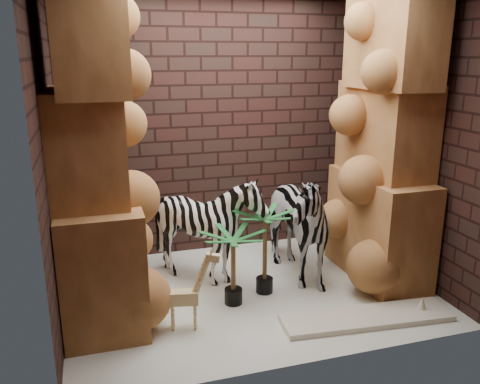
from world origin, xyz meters
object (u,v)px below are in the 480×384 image
object	(u,v)px
giraffe_toy	(183,289)
palm_front	(265,251)
zebra_left	(209,233)
surfboard	(366,317)
zebra_right	(289,213)
palm_back	(233,268)

from	to	relation	value
giraffe_toy	palm_front	bearing A→B (deg)	38.36
zebra_left	giraffe_toy	bearing A→B (deg)	-120.02
surfboard	giraffe_toy	bearing A→B (deg)	173.03
zebra_right	palm_back	xyz separation A→B (m)	(-0.72, -0.41, -0.35)
giraffe_toy	palm_front	xyz separation A→B (m)	(0.90, 0.44, 0.06)
zebra_right	palm_front	size ratio (longest dim) A/B	1.64
palm_back	zebra_right	bearing A→B (deg)	29.74
zebra_left	palm_back	size ratio (longest dim) A/B	1.58
zebra_left	palm_back	bearing A→B (deg)	-82.31
zebra_left	palm_front	size ratio (longest dim) A/B	1.33
giraffe_toy	zebra_left	bearing A→B (deg)	75.32
zebra_right	zebra_left	distance (m)	0.86
palm_front	palm_back	xyz separation A→B (m)	(-0.36, -0.13, -0.07)
palm_back	surfboard	bearing A→B (deg)	-31.40
zebra_right	surfboard	xyz separation A→B (m)	(0.34, -1.06, -0.69)
zebra_right	surfboard	distance (m)	1.31
zebra_right	palm_front	xyz separation A→B (m)	(-0.36, -0.28, -0.28)
giraffe_toy	palm_back	size ratio (longest dim) A/B	1.02
zebra_left	palm_front	distance (m)	0.63
surfboard	palm_back	bearing A→B (deg)	153.72
giraffe_toy	palm_back	bearing A→B (deg)	42.02
zebra_left	palm_back	xyz separation A→B (m)	(0.10, -0.54, -0.16)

